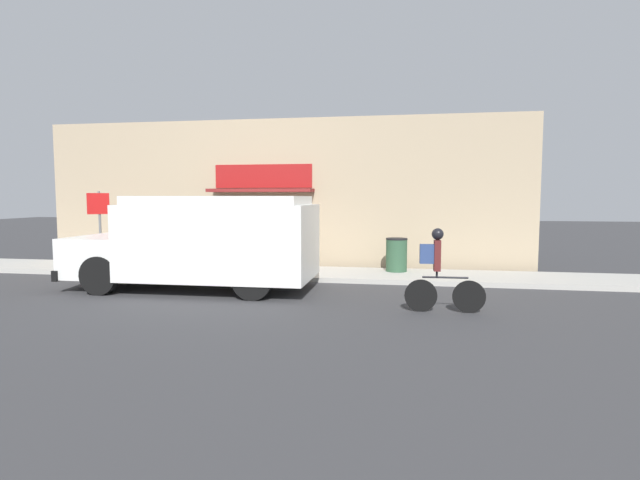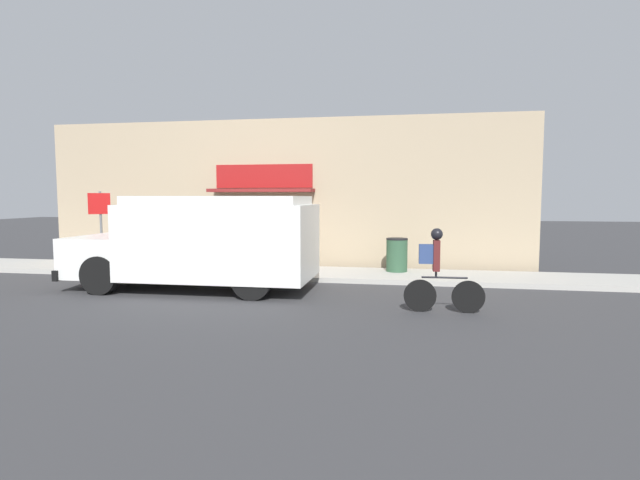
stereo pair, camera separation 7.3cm
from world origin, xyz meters
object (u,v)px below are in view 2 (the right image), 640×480
object	(u,v)px
trash_bin	(397,255)
cyclist	(438,270)
school_bus	(205,241)
stop_sign_post	(100,217)

from	to	relation	value
trash_bin	cyclist	bearing A→B (deg)	-78.35
cyclist	school_bus	bearing A→B (deg)	162.22
school_bus	stop_sign_post	bearing A→B (deg)	152.54
school_bus	stop_sign_post	xyz separation A→B (m)	(-4.06, 2.05, 0.46)
stop_sign_post	trash_bin	bearing A→B (deg)	5.22
school_bus	trash_bin	xyz separation A→B (m)	(4.35, 2.81, -0.55)
cyclist	stop_sign_post	distance (m)	9.94
cyclist	trash_bin	world-z (taller)	cyclist
school_bus	cyclist	distance (m)	5.42
cyclist	trash_bin	bearing A→B (deg)	99.07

